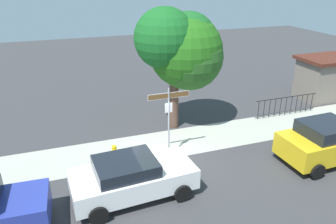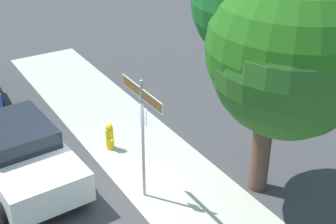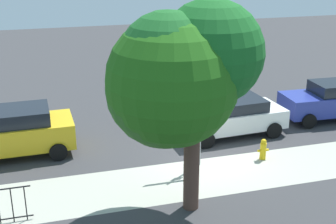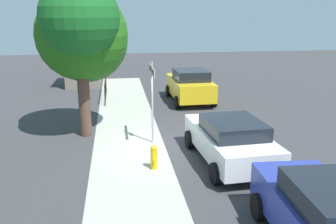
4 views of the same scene
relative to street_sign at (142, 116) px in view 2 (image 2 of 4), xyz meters
The scene contains 6 objects.
ground_plane 2.26m from the street_sign, 131.48° to the right, with size 60.00×60.00×0.00m, color #38383A.
sidewalk_strip 2.89m from the street_sign, 28.65° to the left, with size 24.00×2.60×0.00m, color #A6A798.
street_sign is the anchor object (origin of this frame).
shade_tree 3.48m from the street_sign, 57.04° to the left, with size 4.28×3.54×6.01m.
car_white 3.48m from the street_sign, 133.45° to the right, with size 4.41×2.33×1.50m.
fire_hydrant 2.97m from the street_sign, behind, with size 0.42×0.22×0.78m.
Camera 2 is at (8.67, -4.01, 7.32)m, focal length 51.74 mm.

